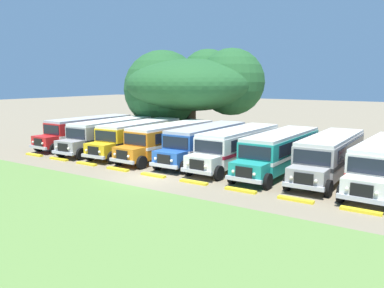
{
  "coord_description": "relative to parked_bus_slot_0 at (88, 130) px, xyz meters",
  "views": [
    {
      "loc": [
        16.95,
        -19.92,
        6.56
      ],
      "look_at": [
        0.0,
        5.35,
        1.6
      ],
      "focal_mm": 36.95,
      "sensor_mm": 36.0,
      "label": 1
    }
  ],
  "objects": [
    {
      "name": "ground_plane",
      "position": [
        13.58,
        -6.93,
        -1.58
      ],
      "size": [
        220.0,
        220.0,
        0.0
      ],
      "primitive_type": "plane",
      "color": "#84755B"
    },
    {
      "name": "foreground_grass_strip",
      "position": [
        13.58,
        -14.81,
        -1.58
      ],
      "size": [
        80.0,
        11.58,
        0.01
      ],
      "primitive_type": "cube",
      "color": "olive",
      "rests_on": "ground_plane"
    },
    {
      "name": "parked_bus_slot_0",
      "position": [
        0.0,
        0.0,
        0.0
      ],
      "size": [
        2.85,
        10.86,
        2.82
      ],
      "rotation": [
        0.0,
        0.0,
        -1.59
      ],
      "color": "red",
      "rests_on": "ground_plane"
    },
    {
      "name": "parked_bus_slot_1",
      "position": [
        3.61,
        -0.54,
        0.0
      ],
      "size": [
        3.21,
        10.92,
        2.82
      ],
      "rotation": [
        0.0,
        0.0,
        -1.51
      ],
      "color": "#9E9993",
      "rests_on": "ground_plane"
    },
    {
      "name": "parked_bus_slot_2",
      "position": [
        6.87,
        -0.18,
        0.0
      ],
      "size": [
        3.13,
        10.9,
        2.82
      ],
      "rotation": [
        0.0,
        0.0,
        -1.52
      ],
      "color": "yellow",
      "rests_on": "ground_plane"
    },
    {
      "name": "parked_bus_slot_3",
      "position": [
        10.4,
        -0.21,
        0.0
      ],
      "size": [
        2.91,
        10.87,
        2.82
      ],
      "rotation": [
        0.0,
        0.0,
        -1.6
      ],
      "color": "orange",
      "rests_on": "ground_plane"
    },
    {
      "name": "parked_bus_slot_4",
      "position": [
        13.71,
        0.24,
        0.0
      ],
      "size": [
        2.85,
        10.86,
        2.82
      ],
      "rotation": [
        0.0,
        0.0,
        -1.55
      ],
      "color": "#23519E",
      "rests_on": "ground_plane"
    },
    {
      "name": "parked_bus_slot_5",
      "position": [
        16.78,
        0.03,
        0.0
      ],
      "size": [
        2.78,
        10.85,
        2.82
      ],
      "rotation": [
        0.0,
        0.0,
        -1.58
      ],
      "color": "silver",
      "rests_on": "ground_plane"
    },
    {
      "name": "parked_bus_slot_6",
      "position": [
        20.26,
        -0.19,
        0.0
      ],
      "size": [
        2.71,
        10.84,
        2.82
      ],
      "rotation": [
        0.0,
        0.0,
        -1.57
      ],
      "color": "teal",
      "rests_on": "ground_plane"
    },
    {
      "name": "parked_bus_slot_7",
      "position": [
        23.66,
        0.26,
        0.0
      ],
      "size": [
        2.81,
        10.85,
        2.82
      ],
      "rotation": [
        0.0,
        0.0,
        -1.56
      ],
      "color": "#9E9993",
      "rests_on": "ground_plane"
    },
    {
      "name": "curb_wheelstop_0",
      "position": [
        0.17,
        -6.38,
        -1.51
      ],
      "size": [
        2.0,
        0.36,
        0.15
      ],
      "primitive_type": "cube",
      "color": "yellow",
      "rests_on": "ground_plane"
    },
    {
      "name": "curb_wheelstop_1",
      "position": [
        3.52,
        -6.38,
        -1.51
      ],
      "size": [
        2.0,
        0.36,
        0.15
      ],
      "primitive_type": "cube",
      "color": "yellow",
      "rests_on": "ground_plane"
    },
    {
      "name": "curb_wheelstop_2",
      "position": [
        6.87,
        -6.38,
        -1.51
      ],
      "size": [
        2.0,
        0.36,
        0.15
      ],
      "primitive_type": "cube",
      "color": "yellow",
      "rests_on": "ground_plane"
    },
    {
      "name": "curb_wheelstop_3",
      "position": [
        10.23,
        -6.38,
        -1.51
      ],
      "size": [
        2.0,
        0.36,
        0.15
      ],
      "primitive_type": "cube",
      "color": "yellow",
      "rests_on": "ground_plane"
    },
    {
      "name": "curb_wheelstop_4",
      "position": [
        13.58,
        -6.38,
        -1.51
      ],
      "size": [
        2.0,
        0.36,
        0.15
      ],
      "primitive_type": "cube",
      "color": "yellow",
      "rests_on": "ground_plane"
    },
    {
      "name": "curb_wheelstop_5",
      "position": [
        16.94,
        -6.38,
        -1.51
      ],
      "size": [
        2.0,
        0.36,
        0.15
      ],
      "primitive_type": "cube",
      "color": "yellow",
      "rests_on": "ground_plane"
    },
    {
      "name": "curb_wheelstop_6",
      "position": [
        20.29,
        -6.38,
        -1.51
      ],
      "size": [
        2.0,
        0.36,
        0.15
      ],
      "primitive_type": "cube",
      "color": "yellow",
      "rests_on": "ground_plane"
    },
    {
      "name": "curb_wheelstop_7",
      "position": [
        23.64,
        -6.38,
        -1.51
      ],
      "size": [
        2.0,
        0.36,
        0.15
      ],
      "primitive_type": "cube",
      "color": "yellow",
      "rests_on": "ground_plane"
    },
    {
      "name": "curb_wheelstop_8",
      "position": [
        27.0,
        -6.38,
        -1.51
      ],
      "size": [
        2.0,
        0.36,
        0.15
      ],
      "primitive_type": "cube",
      "color": "yellow",
      "rests_on": "ground_plane"
    },
    {
      "name": "broad_shade_tree",
      "position": [
        6.49,
        8.86,
        4.44
      ],
      "size": [
        14.77,
        13.86,
        10.0
      ],
      "color": "brown",
      "rests_on": "ground_plane"
    }
  ]
}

